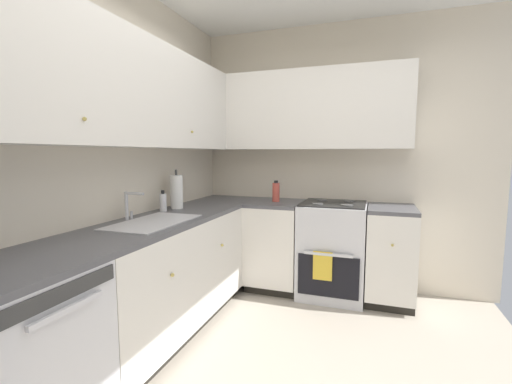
{
  "coord_description": "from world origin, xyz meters",
  "views": [
    {
      "loc": [
        -1.75,
        -0.35,
        1.39
      ],
      "look_at": [
        1.0,
        0.6,
        1.07
      ],
      "focal_mm": 24.12,
      "sensor_mm": 36.0,
      "label": 1
    }
  ],
  "objects_px": {
    "paper_towel_roll": "(177,192)",
    "soap_bottle": "(163,202)",
    "oil_bottle": "(276,192)",
    "dishwasher": "(19,365)",
    "oven_range": "(333,249)"
  },
  "relations": [
    {
      "from": "paper_towel_roll",
      "to": "dishwasher",
      "type": "bearing_deg",
      "value": -174.28
    },
    {
      "from": "oven_range",
      "to": "paper_towel_roll",
      "type": "xyz_separation_m",
      "value": [
        -0.73,
        1.3,
        0.59
      ]
    },
    {
      "from": "soap_bottle",
      "to": "paper_towel_roll",
      "type": "bearing_deg",
      "value": -6.32
    },
    {
      "from": "oven_range",
      "to": "dishwasher",
      "type": "bearing_deg",
      "value": 154.08
    },
    {
      "from": "dishwasher",
      "to": "soap_bottle",
      "type": "relative_size",
      "value": 4.84
    },
    {
      "from": "paper_towel_roll",
      "to": "oil_bottle",
      "type": "bearing_deg",
      "value": -45.26
    },
    {
      "from": "oven_range",
      "to": "oil_bottle",
      "type": "height_order",
      "value": "oil_bottle"
    },
    {
      "from": "paper_towel_roll",
      "to": "oven_range",
      "type": "bearing_deg",
      "value": -60.61
    },
    {
      "from": "dishwasher",
      "to": "oil_bottle",
      "type": "bearing_deg",
      "value": -13.52
    },
    {
      "from": "dishwasher",
      "to": "soap_bottle",
      "type": "distance_m",
      "value": 1.54
    },
    {
      "from": "soap_bottle",
      "to": "oil_bottle",
      "type": "xyz_separation_m",
      "value": [
        0.89,
        -0.74,
        0.02
      ]
    },
    {
      "from": "paper_towel_roll",
      "to": "soap_bottle",
      "type": "bearing_deg",
      "value": 173.68
    },
    {
      "from": "oil_bottle",
      "to": "dishwasher",
      "type": "bearing_deg",
      "value": 166.48
    },
    {
      "from": "paper_towel_roll",
      "to": "oil_bottle",
      "type": "distance_m",
      "value": 1.01
    },
    {
      "from": "dishwasher",
      "to": "paper_towel_roll",
      "type": "bearing_deg",
      "value": 5.72
    }
  ]
}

